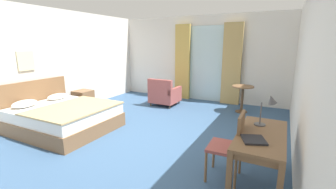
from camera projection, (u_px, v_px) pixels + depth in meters
The scene contains 16 objects.
ground at pixel (136, 140), 4.51m from camera, with size 6.10×7.79×0.10m, color #38567A.
wall_back at pixel (200, 58), 7.35m from camera, with size 5.70×0.12×2.68m, color silver.
wall_left at pixel (38, 64), 5.44m from camera, with size 0.12×7.39×2.68m, color silver.
wall_right at pixel (310, 82), 2.96m from camera, with size 0.12×7.39×2.68m, color silver.
balcony_glass_door at pixel (207, 64), 7.19m from camera, with size 1.15×0.02×2.36m, color silver.
curtain_panel_left at pixel (183, 62), 7.45m from camera, with size 0.50×0.10×2.41m, color tan.
curtain_panel_right at pixel (232, 64), 6.75m from camera, with size 0.56×0.10×2.41m, color tan.
bed at pixel (63, 117), 4.88m from camera, with size 1.99×1.68×1.00m.
nightstand at pixel (83, 100), 6.42m from camera, with size 0.44×0.45×0.53m.
writing_desk at pixel (261, 140), 2.83m from camera, with size 0.56×1.28×0.74m.
desk_chair at pixel (231, 143), 3.02m from camera, with size 0.43×0.47×0.95m.
desk_lamp at pixel (269, 105), 3.05m from camera, with size 0.26×0.22×0.44m.
closed_book at pixel (254, 140), 2.60m from camera, with size 0.25×0.27×0.02m, color #232328.
armchair_by_window at pixel (164, 94), 6.78m from camera, with size 0.77×0.75×0.82m.
round_cafe_table at pixel (243, 93), 6.04m from camera, with size 0.56×0.56×0.72m.
framed_picture at pixel (26, 61), 5.09m from camera, with size 0.03×0.37×0.43m.
Camera 1 is at (2.47, -3.44, 1.83)m, focal length 24.27 mm.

